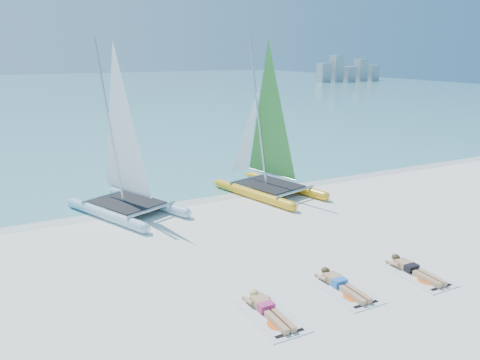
# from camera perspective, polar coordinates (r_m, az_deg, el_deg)

# --- Properties ---
(ground) EXTENTS (140.00, 140.00, 0.00)m
(ground) POSITION_cam_1_polar(r_m,az_deg,el_deg) (14.56, 5.13, -7.82)
(ground) COLOR white
(ground) RESTS_ON ground
(sea) EXTENTS (140.00, 115.00, 0.01)m
(sea) POSITION_cam_1_polar(r_m,az_deg,el_deg) (74.84, -21.82, 9.99)
(sea) COLOR #6DACB5
(sea) RESTS_ON ground
(wet_sand_strip) EXTENTS (140.00, 1.40, 0.01)m
(wet_sand_strip) POSITION_cam_1_polar(r_m,az_deg,el_deg) (19.14, -3.64, -2.01)
(wet_sand_strip) COLOR silver
(wet_sand_strip) RESTS_ON ground
(distant_skyline) EXTENTS (14.00, 2.00, 5.00)m
(distant_skyline) POSITION_cam_1_polar(r_m,az_deg,el_deg) (95.36, 12.98, 12.80)
(distant_skyline) COLOR #9DA8AD
(distant_skyline) RESTS_ON ground
(catamaran_blue) EXTENTS (3.96, 5.23, 6.44)m
(catamaran_blue) POSITION_cam_1_polar(r_m,az_deg,el_deg) (17.29, -14.08, 2.24)
(catamaran_blue) COLOR #BCE5F7
(catamaran_blue) RESTS_ON ground
(catamaran_yellow) EXTENTS (3.44, 5.26, 6.52)m
(catamaran_yellow) POSITION_cam_1_polar(r_m,az_deg,el_deg) (19.32, 2.74, 4.45)
(catamaran_yellow) COLOR yellow
(catamaran_yellow) RESTS_ON ground
(towel_a) EXTENTS (1.00, 1.85, 0.02)m
(towel_a) POSITION_cam_1_polar(r_m,az_deg,el_deg) (10.91, 3.83, -16.25)
(towel_a) COLOR silver
(towel_a) RESTS_ON ground
(sunbather_a) EXTENTS (0.37, 1.73, 0.26)m
(sunbather_a) POSITION_cam_1_polar(r_m,az_deg,el_deg) (11.00, 3.31, -15.30)
(sunbather_a) COLOR tan
(sunbather_a) RESTS_ON towel_a
(towel_b) EXTENTS (1.00, 1.85, 0.02)m
(towel_b) POSITION_cam_1_polar(r_m,az_deg,el_deg) (12.18, 12.69, -13.01)
(towel_b) COLOR silver
(towel_b) RESTS_ON ground
(sunbather_b) EXTENTS (0.37, 1.73, 0.26)m
(sunbather_b) POSITION_cam_1_polar(r_m,az_deg,el_deg) (12.26, 12.14, -12.20)
(sunbather_b) COLOR tan
(sunbather_b) RESTS_ON towel_b
(towel_c) EXTENTS (1.00, 1.85, 0.02)m
(towel_c) POSITION_cam_1_polar(r_m,az_deg,el_deg) (13.47, 20.86, -10.80)
(towel_c) COLOR silver
(towel_c) RESTS_ON ground
(sunbather_c) EXTENTS (0.37, 1.73, 0.26)m
(sunbather_c) POSITION_cam_1_polar(r_m,az_deg,el_deg) (13.54, 20.30, -10.10)
(sunbather_c) COLOR tan
(sunbather_c) RESTS_ON towel_c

